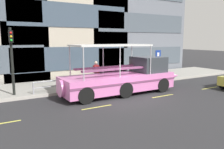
{
  "coord_description": "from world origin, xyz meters",
  "views": [
    {
      "loc": [
        -7.79,
        -11.26,
        3.64
      ],
      "look_at": [
        -0.05,
        1.7,
        1.3
      ],
      "focal_mm": 36.32,
      "sensor_mm": 36.0,
      "label": 1
    }
  ],
  "objects_px": {
    "parking_sign": "(158,59)",
    "duck_tour_boat": "(126,78)",
    "pedestrian_near_bow": "(139,68)",
    "traffic_light_pole": "(12,55)",
    "pedestrian_mid_left": "(96,70)"
  },
  "relations": [
    {
      "from": "traffic_light_pole",
      "to": "pedestrian_mid_left",
      "type": "height_order",
      "value": "traffic_light_pole"
    },
    {
      "from": "parking_sign",
      "to": "duck_tour_boat",
      "type": "xyz_separation_m",
      "value": [
        -5.21,
        -2.57,
        -0.84
      ]
    },
    {
      "from": "traffic_light_pole",
      "to": "pedestrian_near_bow",
      "type": "distance_m",
      "value": 10.16
    },
    {
      "from": "pedestrian_near_bow",
      "to": "traffic_light_pole",
      "type": "bearing_deg",
      "value": -178.48
    },
    {
      "from": "duck_tour_boat",
      "to": "pedestrian_mid_left",
      "type": "distance_m",
      "value": 3.2
    },
    {
      "from": "pedestrian_mid_left",
      "to": "duck_tour_boat",
      "type": "bearing_deg",
      "value": -77.71
    },
    {
      "from": "duck_tour_boat",
      "to": "parking_sign",
      "type": "bearing_deg",
      "value": 26.31
    },
    {
      "from": "parking_sign",
      "to": "duck_tour_boat",
      "type": "bearing_deg",
      "value": -153.69
    },
    {
      "from": "duck_tour_boat",
      "to": "traffic_light_pole",
      "type": "bearing_deg",
      "value": 160.16
    },
    {
      "from": "parking_sign",
      "to": "pedestrian_mid_left",
      "type": "bearing_deg",
      "value": 174.65
    },
    {
      "from": "pedestrian_near_bow",
      "to": "pedestrian_mid_left",
      "type": "xyz_separation_m",
      "value": [
        -3.95,
        0.41,
        0.06
      ]
    },
    {
      "from": "traffic_light_pole",
      "to": "pedestrian_near_bow",
      "type": "bearing_deg",
      "value": 1.52
    },
    {
      "from": "pedestrian_near_bow",
      "to": "duck_tour_boat",
      "type": "bearing_deg",
      "value": -140.34
    },
    {
      "from": "pedestrian_mid_left",
      "to": "parking_sign",
      "type": "bearing_deg",
      "value": -5.35
    },
    {
      "from": "duck_tour_boat",
      "to": "pedestrian_mid_left",
      "type": "height_order",
      "value": "duck_tour_boat"
    }
  ]
}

